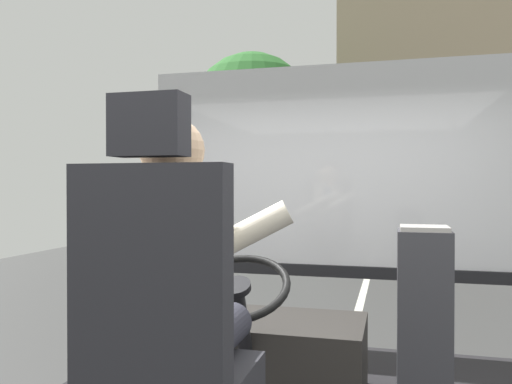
# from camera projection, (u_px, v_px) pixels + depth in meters

# --- Properties ---
(ground) EXTENTS (18.00, 44.00, 0.06)m
(ground) POSITION_uv_depth(u_px,v_px,m) (368.00, 276.00, 10.55)
(ground) COLOR #3A3A3A
(driver_seat) EXTENTS (0.48, 0.48, 1.37)m
(driver_seat) POSITION_uv_depth(u_px,v_px,m) (165.00, 349.00, 1.59)
(driver_seat) COLOR black
(driver_seat) RESTS_ON bus_floor
(bus_driver) EXTENTS (0.71, 0.52, 0.81)m
(bus_driver) POSITION_uv_depth(u_px,v_px,m) (178.00, 274.00, 1.68)
(bus_driver) COLOR #282833
(bus_driver) RESTS_ON driver_seat
(steering_console) EXTENTS (1.10, 0.95, 0.77)m
(steering_console) POSITION_uv_depth(u_px,v_px,m) (259.00, 353.00, 2.71)
(steering_console) COLOR #282623
(steering_console) RESTS_ON bus_floor
(fare_box) EXTENTS (0.23, 0.23, 0.92)m
(fare_box) POSITION_uv_depth(u_px,v_px,m) (424.00, 329.00, 2.30)
(fare_box) COLOR #333338
(fare_box) RESTS_ON bus_floor
(windshield_panel) EXTENTS (2.50, 0.08, 1.48)m
(windshield_panel) POSITION_uv_depth(u_px,v_px,m) (322.00, 194.00, 3.59)
(windshield_panel) COLOR silver
(street_tree) EXTENTS (3.22, 3.22, 5.30)m
(street_tree) POSITION_uv_depth(u_px,v_px,m) (252.00, 115.00, 13.42)
(street_tree) COLOR #4C3828
(street_tree) RESTS_ON ground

